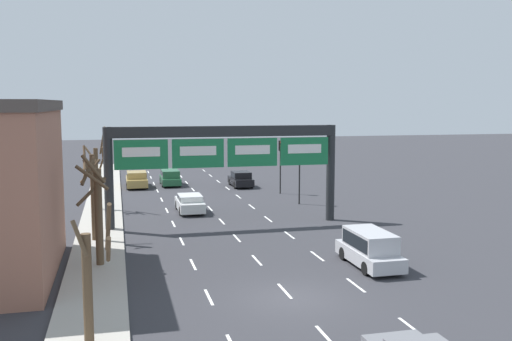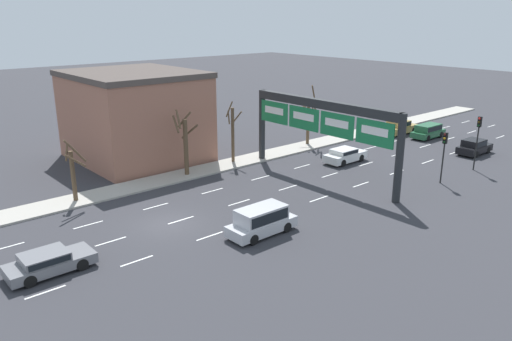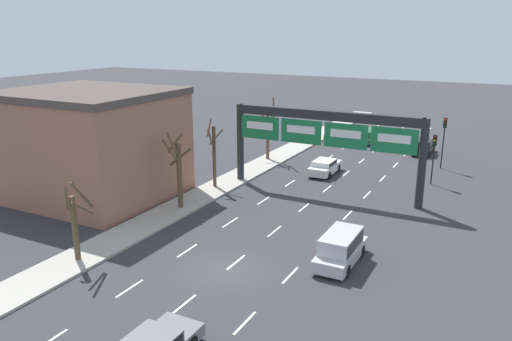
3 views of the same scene
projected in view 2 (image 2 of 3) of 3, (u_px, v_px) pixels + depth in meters
The scene contains 17 objects.
ground_plane at pixel (168, 224), 32.66m from camera, with size 220.00×220.00×0.00m, color #333338.
sidewalk_left at pixel (113, 192), 38.41m from camera, with size 2.80×110.00×0.15m.
lane_dashes at pixel (310, 181), 41.08m from camera, with size 6.72×67.00×0.01m.
sign_gantry at pixel (322, 120), 40.35m from camera, with size 15.38×0.70×6.58m.
building_near at pixel (135, 115), 46.62m from camera, with size 11.99×10.55×8.20m.
car_gold at pixel (399, 127), 57.13m from camera, with size 1.98×4.61×1.54m.
car_grey at pixel (48, 261), 26.35m from camera, with size 1.97×4.49×1.20m.
suv_green at pixel (428, 130), 55.18m from camera, with size 1.82×4.39×1.53m.
suv_silver at pixel (262, 219), 30.89m from camera, with size 1.83×4.60×1.79m.
car_white at pixel (345, 155), 46.12m from camera, with size 1.84×4.34×1.32m.
car_black at pixel (474, 146), 48.81m from camera, with size 1.83×4.12×1.49m.
traffic_light_near_gantry at pixel (444, 147), 39.73m from camera, with size 0.30×0.35×4.21m.
traffic_light_mid_block at pixel (478, 132), 43.05m from camera, with size 0.30×0.35×4.77m.
tree_bare_closest at pixel (73, 171), 35.74m from camera, with size 1.34×1.56×4.80m.
tree_bare_second at pixel (233, 132), 45.25m from camera, with size 1.24×1.33×5.50m.
tree_bare_third at pixel (185, 142), 41.58m from camera, with size 1.67×2.17×5.50m.
tree_bare_furthest at pixel (308, 117), 51.58m from camera, with size 1.75×1.79×6.21m.
Camera 2 is at (26.56, -15.32, 13.14)m, focal length 35.00 mm.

